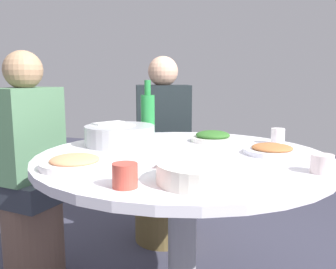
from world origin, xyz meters
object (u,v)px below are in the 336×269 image
Objects in this scene: green_bottle at (148,114)px; stool_for_diner_left at (163,206)px; round_dining_table at (183,187)px; dish_shrimp at (75,162)px; tea_cup_near at (322,164)px; dish_tofu_braise at (272,150)px; tea_cup_far at (278,136)px; diner_right at (28,140)px; diner_left at (163,126)px; stool_for_diner_right at (34,242)px; dish_greens at (213,137)px; soup_bowl at (202,173)px; tea_cup_side at (125,175)px; rice_bowl at (120,135)px.

green_bottle is 0.64× the size of stool_for_diner_left.
round_dining_table is 0.46m from dish_shrimp.
tea_cup_near is 0.16× the size of stool_for_diner_left.
tea_cup_far is (-0.23, 0.01, 0.02)m from dish_tofu_braise.
dish_tofu_braise is at bearing 111.59° from round_dining_table.
round_dining_table is 1.53× the size of diner_right.
tea_cup_near is at bearing 81.91° from diner_right.
diner_left reaches higher than round_dining_table.
stool_for_diner_left is 1.00× the size of stool_for_diner_right.
tea_cup_far reaches higher than dish_greens.
tea_cup_far is 0.85m from diner_left.
dish_greens is at bearing -123.86° from dish_tofu_braise.
soup_bowl is at bearing 67.34° from diner_right.
stool_for_diner_left is at bearing -174.41° from dish_shrimp.
diner_right is (0.72, -0.45, 0.54)m from stool_for_diner_left.
tea_cup_side reaches higher than stool_for_diner_right.
green_bottle is (-0.25, 0.03, 0.07)m from rice_bowl.
stool_for_diner_left is (-0.70, -0.06, -0.60)m from rice_bowl.
stool_for_diner_right is at bearing -98.09° from tea_cup_near.
stool_for_diner_right is (-0.19, -1.36, -0.58)m from tea_cup_near.
tea_cup_far is at bearing 91.36° from green_bottle.
green_bottle is 0.87m from tea_cup_side.
tea_cup_side is at bearing -55.92° from tea_cup_near.
stool_for_diner_right is (-0.41, -0.57, -0.57)m from dish_shrimp.
dish_tofu_braise is at bearing 93.02° from rice_bowl.
rice_bowl is 0.92m from stool_for_diner_left.
round_dining_table is 1.53× the size of diner_left.
dish_greens is 0.93m from diner_right.
dish_shrimp is at bearing -117.86° from tea_cup_side.
stool_for_diner_left is 0.60× the size of diner_left.
round_dining_table is at bearing 40.86° from green_bottle.
dish_greens is 0.28× the size of diner_right.
diner_left is (-0.45, -0.09, -0.12)m from green_bottle.
rice_bowl is 0.67m from dish_tofu_braise.
round_dining_table is at bearing -153.55° from soup_bowl.
round_dining_table is at bearing 73.75° from rice_bowl.
rice_bowl is at bearing -131.20° from soup_bowl.
stool_for_diner_right is at bearing -76.41° from tea_cup_far.
diner_right is at bearing -98.09° from tea_cup_near.
diner_right is (-0.43, -1.02, -0.04)m from soup_bowl.
stool_for_diner_left and stool_for_diner_right have the same top height.
tea_cup_far is (-0.27, 0.68, -0.01)m from rice_bowl.
green_bottle is at bearing -108.93° from dish_tofu_braise.
rice_bowl reaches higher than round_dining_table.
tea_cup_far is (-0.71, 0.17, 0.01)m from soup_bowl.
round_dining_table is 2.58× the size of stool_for_diner_right.
rice_bowl is at bearing -68.24° from tea_cup_far.
soup_bowl is 3.80× the size of tea_cup_near.
diner_left is at bearing -174.41° from dish_shrimp.
stool_for_diner_left is at bearing -153.88° from round_dining_table.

